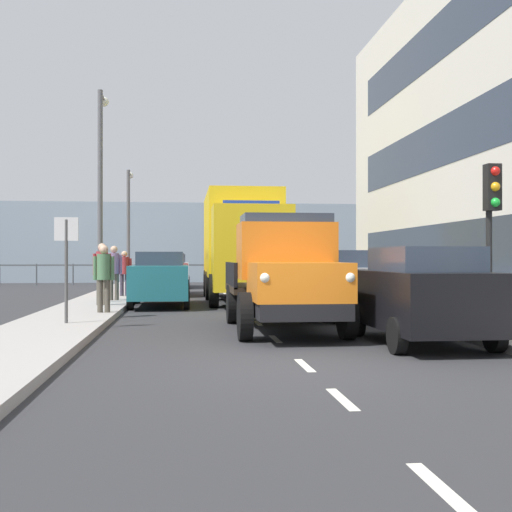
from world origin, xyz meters
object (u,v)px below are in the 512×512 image
object	(u,v)px
lamp_post_far	(129,216)
truck_vintage_orange	(286,275)
lorry_cargo_yellow	(243,243)
pedestrian_near_railing	(124,270)
car_red_oppositeside_1	(166,273)
pedestrian_with_bag	(102,268)
car_black_kerbside_near	(420,294)
pedestrian_couple_a	(114,268)
car_silver_kerbside_1	(347,283)
car_teal_oppositeside_0	(160,278)
traffic_light_near	(491,210)
pedestrian_by_lamp	(104,273)
car_white_oppositeside_2	(170,270)
street_sign	(66,251)
lamp_post_promenade	(101,177)

from	to	relation	value
lamp_post_far	truck_vintage_orange	bearing A→B (deg)	105.04
lorry_cargo_yellow	truck_vintage_orange	bearing A→B (deg)	90.26
pedestrian_near_railing	lorry_cargo_yellow	bearing A→B (deg)	164.34
car_red_oppositeside_1	pedestrian_with_bag	bearing A→B (deg)	77.72
car_black_kerbside_near	pedestrian_couple_a	world-z (taller)	pedestrian_couple_a
lamp_post_far	car_silver_kerbside_1	bearing A→B (deg)	115.34
car_teal_oppositeside_0	traffic_light_near	world-z (taller)	traffic_light_near
pedestrian_by_lamp	lamp_post_far	bearing A→B (deg)	-87.59
car_white_oppositeside_2	pedestrian_by_lamp	world-z (taller)	pedestrian_by_lamp
car_red_oppositeside_1	pedestrian_couple_a	distance (m)	5.63
pedestrian_by_lamp	lorry_cargo_yellow	bearing A→B (deg)	-124.39
street_sign	pedestrian_couple_a	bearing A→B (deg)	-91.53
car_black_kerbside_near	car_red_oppositeside_1	size ratio (longest dim) A/B	0.91
truck_vintage_orange	car_black_kerbside_near	bearing A→B (deg)	135.43
traffic_light_near	street_sign	distance (m)	8.73
truck_vintage_orange	car_black_kerbside_near	distance (m)	2.96
pedestrian_with_bag	car_black_kerbside_near	bearing A→B (deg)	128.91
truck_vintage_orange	lamp_post_promenade	xyz separation A→B (m)	(4.71, -7.52, 2.92)
pedestrian_couple_a	lamp_post_promenade	world-z (taller)	lamp_post_promenade
traffic_light_near	lamp_post_far	distance (m)	20.65
truck_vintage_orange	car_black_kerbside_near	xyz separation A→B (m)	(-2.10, 2.07, -0.29)
car_black_kerbside_near	pedestrian_by_lamp	world-z (taller)	pedestrian_by_lamp
car_red_oppositeside_1	street_sign	world-z (taller)	street_sign
car_teal_oppositeside_0	street_sign	xyz separation A→B (m)	(1.74, 6.52, 0.79)
lorry_cargo_yellow	car_silver_kerbside_1	size ratio (longest dim) A/B	2.02
lamp_post_promenade	car_silver_kerbside_1	bearing A→B (deg)	147.31
pedestrian_couple_a	street_sign	size ratio (longest dim) A/B	0.79
car_teal_oppositeside_0	pedestrian_with_bag	bearing A→B (deg)	38.52
pedestrian_with_bag	pedestrian_near_railing	world-z (taller)	pedestrian_with_bag
traffic_light_near	lamp_post_far	xyz separation A→B (m)	(8.55, -18.77, 1.02)
traffic_light_near	street_sign	bearing A→B (deg)	-14.23
car_silver_kerbside_1	car_teal_oppositeside_0	bearing A→B (deg)	-40.77
car_silver_kerbside_1	street_sign	size ratio (longest dim) A/B	1.80
lamp_post_promenade	street_sign	size ratio (longest dim) A/B	2.96
pedestrian_couple_a	pedestrian_near_railing	distance (m)	2.39
pedestrian_with_bag	car_teal_oppositeside_0	bearing A→B (deg)	-141.48
truck_vintage_orange	lorry_cargo_yellow	size ratio (longest dim) A/B	0.69
pedestrian_with_bag	lamp_post_promenade	bearing A→B (deg)	-81.22
car_red_oppositeside_1	lamp_post_promenade	size ratio (longest dim) A/B	0.63
car_red_oppositeside_1	car_black_kerbside_near	bearing A→B (deg)	107.44
pedestrian_by_lamp	pedestrian_near_railing	world-z (taller)	pedestrian_by_lamp
pedestrian_with_bag	traffic_light_near	world-z (taller)	traffic_light_near
pedestrian_couple_a	street_sign	world-z (taller)	street_sign
lorry_cargo_yellow	lamp_post_promenade	world-z (taller)	lamp_post_promenade
car_teal_oppositeside_0	car_red_oppositeside_1	bearing A→B (deg)	-90.00
lamp_post_far	traffic_light_near	bearing A→B (deg)	114.50
car_teal_oppositeside_0	car_white_oppositeside_2	bearing A→B (deg)	-90.00
car_silver_kerbside_1	pedestrian_near_railing	world-z (taller)	pedestrian_near_railing
lorry_cargo_yellow	street_sign	world-z (taller)	lorry_cargo_yellow
lorry_cargo_yellow	car_silver_kerbside_1	bearing A→B (deg)	108.74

